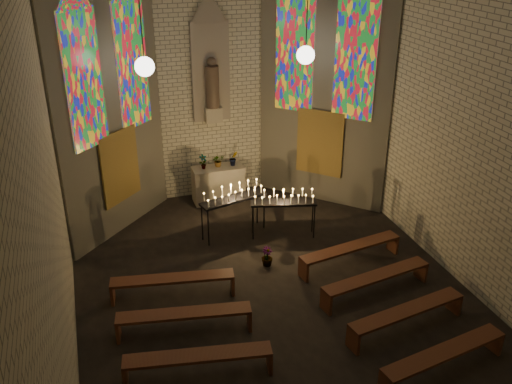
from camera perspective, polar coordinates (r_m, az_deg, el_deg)
floor at (r=11.59m, az=3.12°, el=-12.36°), size 12.00×12.00×0.00m
room at (r=12.79m, az=-1.87°, el=10.18°), size 8.22×12.43×7.00m
altar at (r=15.80m, az=-3.79°, el=0.83°), size 1.40×0.60×1.00m
flower_vase_left at (r=15.44m, az=-5.31°, el=3.03°), size 0.25×0.20×0.41m
flower_vase_center at (r=15.58m, az=-3.80°, el=3.17°), size 0.33×0.30×0.34m
flower_vase_right at (r=15.62m, az=-2.26°, el=3.40°), size 0.24×0.20×0.41m
aisle_flower_pot at (r=12.97m, az=1.11°, el=-6.48°), size 0.33×0.33×0.46m
votive_stand_left at (r=13.82m, az=-2.29°, el=-0.36°), size 1.74×0.82×1.24m
votive_stand_right at (r=13.78m, az=2.78°, el=-0.74°), size 1.64×0.78×1.17m
pew_left_0 at (r=12.00m, az=-8.33°, el=-8.80°), size 2.55×0.78×0.49m
pew_right_0 at (r=13.08m, az=9.42°, el=-5.70°), size 2.55×0.78×0.49m
pew_left_1 at (r=11.04m, az=-7.20°, el=-12.20°), size 2.55×0.78×0.49m
pew_right_1 at (r=12.21m, az=11.93°, el=-8.47°), size 2.55×0.78×0.49m
pew_left_2 at (r=10.13m, az=-5.82°, el=-16.22°), size 2.55×0.78×0.49m
pew_right_2 at (r=11.39m, az=14.86°, el=-11.62°), size 2.55×0.78×0.49m
pew_right_3 at (r=10.65m, az=18.30°, el=-15.20°), size 2.55×0.78×0.49m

